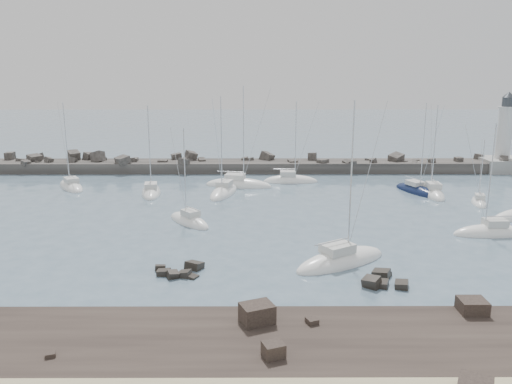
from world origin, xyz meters
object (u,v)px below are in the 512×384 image
sailboat_1 (71,187)px  sailboat_4 (238,185)px  sailboat_3 (151,193)px  sailboat_14 (290,181)px  sailboat_12 (479,203)px  sailboat_9 (490,233)px  lighthouse (502,154)px  sailboat_7 (341,262)px  sailboat_8 (416,191)px  sailboat_10 (432,194)px  sailboat_6 (224,193)px  sailboat_5 (189,222)px

sailboat_1 → sailboat_4: sailboat_4 is taller
sailboat_3 → sailboat_14: size_ratio=0.98×
sailboat_12 → sailboat_9: bearing=-109.1°
lighthouse → sailboat_7: bearing=-128.9°
sailboat_3 → sailboat_8: size_ratio=0.97×
sailboat_8 → sailboat_9: bearing=-85.3°
lighthouse → sailboat_10: size_ratio=1.06×
sailboat_8 → lighthouse: bearing=39.2°
sailboat_4 → sailboat_9: 36.66m
sailboat_1 → sailboat_7: (35.63, -31.23, 0.02)m
lighthouse → sailboat_12: 27.32m
sailboat_7 → sailboat_8: bearing=60.7°
sailboat_3 → sailboat_9: 44.51m
sailboat_6 → sailboat_14: sailboat_6 is taller
sailboat_6 → sailboat_5: bearing=-102.2°
sailboat_9 → sailboat_14: 33.26m
sailboat_14 → sailboat_5: bearing=-120.8°
sailboat_5 → sailboat_9: (32.87, -4.53, 0.01)m
lighthouse → sailboat_5: lighthouse is taller
sailboat_4 → sailboat_12: 34.07m
sailboat_9 → sailboat_10: (0.14, 18.37, 0.01)m
sailboat_12 → sailboat_14: (-24.11, 13.71, 0.02)m
sailboat_10 → sailboat_6: bearing=178.8°
sailboat_9 → sailboat_4: bearing=139.2°
lighthouse → sailboat_8: lighthouse is taller
sailboat_12 → sailboat_14: size_ratio=0.67×
sailboat_9 → sailboat_8: bearing=94.7°
sailboat_5 → sailboat_12: 38.42m
sailboat_8 → sailboat_9: 19.97m
sailboat_14 → sailboat_3: bearing=-159.4°
sailboat_6 → sailboat_7: bearing=-65.8°
sailboat_14 → sailboat_10: bearing=-23.4°
sailboat_5 → sailboat_7: (15.40, -12.79, 0.01)m
sailboat_1 → sailboat_8: sailboat_8 is taller
sailboat_7 → sailboat_8: sailboat_7 is taller
sailboat_1 → sailboat_12: (57.66, -9.77, -0.01)m
sailboat_7 → lighthouse: bearing=51.1°
lighthouse → sailboat_9: 41.02m
sailboat_7 → sailboat_14: sailboat_7 is taller
lighthouse → sailboat_3: 61.38m
sailboat_5 → sailboat_10: bearing=22.7°
sailboat_8 → sailboat_12: (6.19, -6.71, -0.00)m
sailboat_4 → sailboat_8: (26.14, -4.03, -0.02)m
sailboat_4 → sailboat_10: sailboat_4 is taller
sailboat_4 → sailboat_10: (27.91, -5.56, 0.01)m
sailboat_10 → sailboat_12: 6.81m
sailboat_1 → sailboat_10: bearing=-4.9°
sailboat_8 → sailboat_3: bearing=-178.9°
sailboat_9 → lighthouse: bearing=62.9°
sailboat_3 → sailboat_7: sailboat_7 is taller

